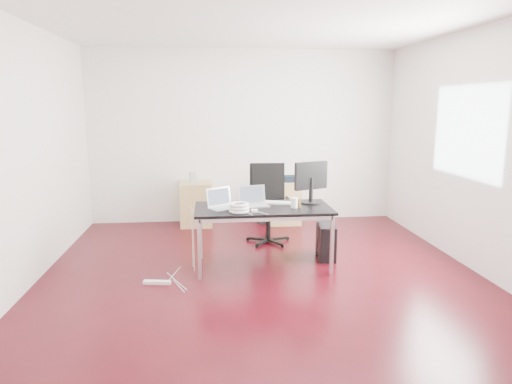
{
  "coord_description": "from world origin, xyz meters",
  "views": [
    {
      "loc": [
        -0.58,
        -4.99,
        1.92
      ],
      "look_at": [
        0.0,
        0.55,
        0.85
      ],
      "focal_mm": 32.0,
      "sensor_mm": 36.0,
      "label": 1
    }
  ],
  "objects": [
    {
      "name": "room_shell",
      "position": [
        0.04,
        0.0,
        1.4
      ],
      "size": [
        5.0,
        5.0,
        5.0
      ],
      "color": "#32050C",
      "rests_on": "ground"
    },
    {
      "name": "power_adapter",
      "position": [
        -0.08,
        -0.02,
        0.74
      ],
      "size": [
        0.08,
        0.08,
        0.03
      ],
      "primitive_type": "cube",
      "rotation": [
        0.0,
        0.0,
        -0.14
      ],
      "color": "white",
      "rests_on": "desk"
    },
    {
      "name": "office_chair",
      "position": [
        0.24,
        1.25,
        0.61
      ],
      "size": [
        0.51,
        0.52,
        1.08
      ],
      "rotation": [
        0.0,
        0.0,
        -0.06
      ],
      "color": "black",
      "rests_on": "ground"
    },
    {
      "name": "desk",
      "position": [
        0.05,
        0.22,
        0.68
      ],
      "size": [
        1.6,
        0.8,
        0.73
      ],
      "color": "black",
      "rests_on": "ground"
    },
    {
      "name": "monitor",
      "position": [
        0.66,
        0.4,
        1.01
      ],
      "size": [
        0.44,
        0.26,
        0.51
      ],
      "rotation": [
        0.0,
        0.0,
        0.38
      ],
      "color": "black",
      "rests_on": "desk"
    },
    {
      "name": "keyboard",
      "position": [
        0.25,
        0.4,
        0.74
      ],
      "size": [
        0.46,
        0.26,
        0.02
      ],
      "primitive_type": "cube",
      "rotation": [
        0.0,
        0.0,
        -0.29
      ],
      "color": "white",
      "rests_on": "desk"
    },
    {
      "name": "speaker",
      "position": [
        -0.83,
        2.17,
        0.79
      ],
      "size": [
        0.11,
        0.1,
        0.18
      ],
      "primitive_type": "cube",
      "rotation": [
        0.0,
        0.0,
        0.25
      ],
      "color": "#9E9E9E",
      "rests_on": "filing_cabinet_left"
    },
    {
      "name": "filing_cabinet_right",
      "position": [
        0.64,
        2.23,
        0.35
      ],
      "size": [
        0.5,
        0.5,
        0.7
      ],
      "primitive_type": "cube",
      "color": "tan",
      "rests_on": "ground"
    },
    {
      "name": "power_strip",
      "position": [
        -1.17,
        -0.22,
        0.02
      ],
      "size": [
        0.31,
        0.11,
        0.04
      ],
      "primitive_type": "cube",
      "rotation": [
        0.0,
        0.0,
        -0.17
      ],
      "color": "white",
      "rests_on": "ground"
    },
    {
      "name": "navy_garment",
      "position": [
        0.66,
        2.17,
        0.74
      ],
      "size": [
        0.31,
        0.25,
        0.09
      ],
      "primitive_type": "cube",
      "rotation": [
        0.0,
        0.0,
        -0.03
      ],
      "color": "black",
      "rests_on": "filing_cabinet_right"
    },
    {
      "name": "cup_white",
      "position": [
        0.41,
        0.15,
        0.79
      ],
      "size": [
        0.08,
        0.08,
        0.12
      ],
      "primitive_type": "cylinder",
      "rotation": [
        0.0,
        0.0,
        0.06
      ],
      "color": "white",
      "rests_on": "desk"
    },
    {
      "name": "pc_tower",
      "position": [
        0.89,
        0.44,
        0.22
      ],
      "size": [
        0.25,
        0.47,
        0.44
      ],
      "primitive_type": "cube",
      "rotation": [
        0.0,
        0.0,
        -0.13
      ],
      "color": "black",
      "rests_on": "ground"
    },
    {
      "name": "laptop_left",
      "position": [
        -0.43,
        0.22,
        0.79
      ],
      "size": [
        0.41,
        0.39,
        0.23
      ],
      "rotation": [
        0.0,
        0.0,
        0.57
      ],
      "color": "silver",
      "rests_on": "desk"
    },
    {
      "name": "laptop_right",
      "position": [
        -0.05,
        0.3,
        0.79
      ],
      "size": [
        0.37,
        0.31,
        0.23
      ],
      "rotation": [
        0.0,
        0.0,
        0.19
      ],
      "color": "silver",
      "rests_on": "desk"
    },
    {
      "name": "wastebasket",
      "position": [
        0.31,
        2.25,
        0.14
      ],
      "size": [
        0.3,
        0.3,
        0.28
      ],
      "primitive_type": "cylinder",
      "rotation": [
        0.0,
        0.0,
        -0.3
      ],
      "color": "black",
      "rests_on": "ground"
    },
    {
      "name": "filing_cabinet_left",
      "position": [
        -0.79,
        2.23,
        0.35
      ],
      "size": [
        0.5,
        0.5,
        0.7
      ],
      "primitive_type": "cube",
      "color": "tan",
      "rests_on": "ground"
    },
    {
      "name": "cable_coil",
      "position": [
        -0.25,
        -0.01,
        0.78
      ],
      "size": [
        0.24,
        0.24,
        0.11
      ],
      "rotation": [
        0.0,
        0.0,
        -0.06
      ],
      "color": "white",
      "rests_on": "desk"
    },
    {
      "name": "cup_brown",
      "position": [
        0.46,
        0.18,
        0.78
      ],
      "size": [
        0.09,
        0.09,
        0.1
      ],
      "primitive_type": "cylinder",
      "rotation": [
        0.0,
        0.0,
        0.17
      ],
      "color": "#51381B",
      "rests_on": "desk"
    }
  ]
}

